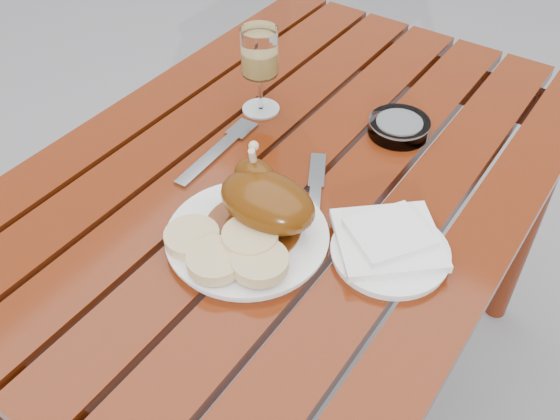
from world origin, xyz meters
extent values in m
plane|color=slate|center=(0.00, 0.00, 0.00)|extent=(60.00, 60.00, 0.00)
cube|color=maroon|center=(0.00, 0.00, 0.38)|extent=(0.80, 1.20, 0.75)
cylinder|color=white|center=(0.05, -0.20, 0.76)|extent=(0.30, 0.30, 0.02)
cylinder|color=#61280B|center=(0.05, -0.18, 0.77)|extent=(0.15, 0.15, 0.00)
ellipsoid|color=#6C3508|center=(0.06, -0.16, 0.81)|extent=(0.16, 0.11, 0.08)
ellipsoid|color=#6C3508|center=(0.02, -0.14, 0.82)|extent=(0.07, 0.05, 0.06)
cylinder|color=#C6B28C|center=(0.01, -0.13, 0.84)|extent=(0.02, 0.04, 0.08)
cylinder|color=#E0C688|center=(-0.01, -0.26, 0.78)|extent=(0.08, 0.08, 0.02)
cylinder|color=#E0C688|center=(0.05, -0.28, 0.78)|extent=(0.08, 0.08, 0.02)
cylinder|color=#E0C688|center=(0.11, -0.25, 0.78)|extent=(0.08, 0.08, 0.02)
cylinder|color=#E0C688|center=(0.07, -0.22, 0.79)|extent=(0.08, 0.08, 0.02)
cylinder|color=#DABA63|center=(-0.15, 0.11, 0.84)|extent=(0.09, 0.09, 0.17)
cylinder|color=white|center=(0.24, -0.10, 0.76)|extent=(0.24, 0.24, 0.01)
cube|color=white|center=(0.23, -0.09, 0.77)|extent=(0.21, 0.21, 0.01)
cylinder|color=#B2B7BC|center=(0.11, 0.19, 0.76)|extent=(0.13, 0.13, 0.03)
cube|color=gray|center=(-0.13, -0.06, 0.75)|extent=(0.03, 0.20, 0.01)
cube|color=gray|center=(0.09, -0.07, 0.75)|extent=(0.11, 0.19, 0.01)
camera|label=1|loc=(0.47, -0.72, 1.45)|focal=40.00mm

